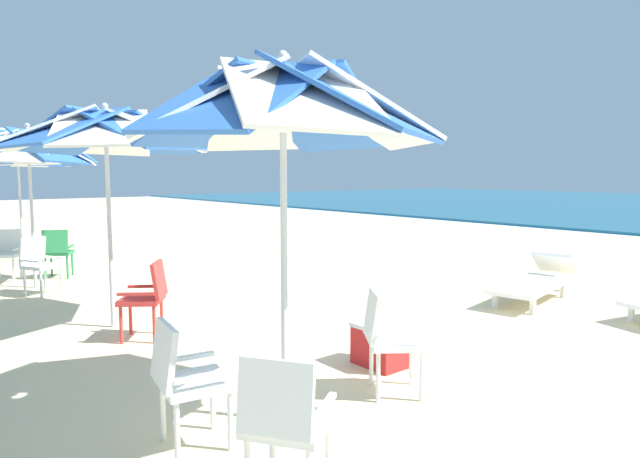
# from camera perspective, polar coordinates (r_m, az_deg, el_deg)

# --- Properties ---
(ground_plane) EXTENTS (80.00, 80.00, 0.00)m
(ground_plane) POSITION_cam_1_polar(r_m,az_deg,el_deg) (6.17, 17.08, -11.66)
(ground_plane) COLOR beige
(beach_umbrella_0) EXTENTS (2.29, 2.29, 2.68)m
(beach_umbrella_0) POSITION_cam_1_polar(r_m,az_deg,el_deg) (3.91, -3.91, 12.52)
(beach_umbrella_0) COLOR silver
(beach_umbrella_0) RESTS_ON ground
(plastic_chair_0) EXTENTS (0.62, 0.63, 0.87)m
(plastic_chair_0) POSITION_cam_1_polar(r_m,az_deg,el_deg) (3.14, -3.75, -19.26)
(plastic_chair_0) COLOR white
(plastic_chair_0) RESTS_ON ground
(plastic_chair_1) EXTENTS (0.50, 0.53, 0.87)m
(plastic_chair_1) POSITION_cam_1_polar(r_m,az_deg,el_deg) (3.81, -14.05, -14.80)
(plastic_chair_1) COLOR white
(plastic_chair_1) RESTS_ON ground
(plastic_chair_2) EXTENTS (0.62, 0.63, 0.87)m
(plastic_chair_2) POSITION_cam_1_polar(r_m,az_deg,el_deg) (4.60, 7.14, -11.02)
(plastic_chair_2) COLOR white
(plastic_chair_2) RESTS_ON ground
(beach_umbrella_1) EXTENTS (2.45, 2.45, 2.64)m
(beach_umbrella_1) POSITION_cam_1_polar(r_m,az_deg,el_deg) (6.83, -21.62, 9.36)
(beach_umbrella_1) COLOR silver
(beach_umbrella_1) RESTS_ON ground
(plastic_chair_3) EXTENTS (0.62, 0.63, 0.87)m
(plastic_chair_3) POSITION_cam_1_polar(r_m,az_deg,el_deg) (6.32, -17.70, -6.61)
(plastic_chair_3) COLOR red
(plastic_chair_3) RESTS_ON ground
(beach_umbrella_2) EXTENTS (2.11, 2.11, 2.62)m
(beach_umbrella_2) POSITION_cam_1_polar(r_m,az_deg,el_deg) (9.77, -28.35, 7.43)
(beach_umbrella_2) COLOR silver
(beach_umbrella_2) RESTS_ON ground
(plastic_chair_4) EXTENTS (0.62, 0.60, 0.87)m
(plastic_chair_4) POSITION_cam_1_polar(r_m,az_deg,el_deg) (10.82, -30.10, -2.04)
(plastic_chair_4) COLOR white
(plastic_chair_4) RESTS_ON ground
(plastic_chair_5) EXTENTS (0.61, 0.59, 0.87)m
(plastic_chair_5) POSITION_cam_1_polar(r_m,az_deg,el_deg) (9.23, -27.47, -3.13)
(plastic_chair_5) COLOR white
(plastic_chair_5) RESTS_ON ground
(plastic_chair_6) EXTENTS (0.61, 0.60, 0.87)m
(plastic_chair_6) POSITION_cam_1_polar(r_m,az_deg,el_deg) (10.54, -25.91, -2.02)
(plastic_chair_6) COLOR #2D8C4C
(plastic_chair_6) RESTS_ON ground
(beach_umbrella_3) EXTENTS (2.09, 2.09, 2.58)m
(beach_umbrella_3) POSITION_cam_1_polar(r_m,az_deg,el_deg) (12.90, -29.22, 6.76)
(beach_umbrella_3) COLOR silver
(beach_umbrella_3) RESTS_ON ground
(sun_lounger_1) EXTENTS (0.99, 2.22, 0.62)m
(sun_lounger_1) POSITION_cam_1_polar(r_m,az_deg,el_deg) (8.48, 21.78, -5.10)
(sun_lounger_1) COLOR white
(sun_lounger_1) RESTS_ON ground
(cooler_box) EXTENTS (0.50, 0.34, 0.40)m
(cooler_box) POSITION_cam_1_polar(r_m,az_deg,el_deg) (5.31, 6.29, -12.02)
(cooler_box) COLOR red
(cooler_box) RESTS_ON ground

